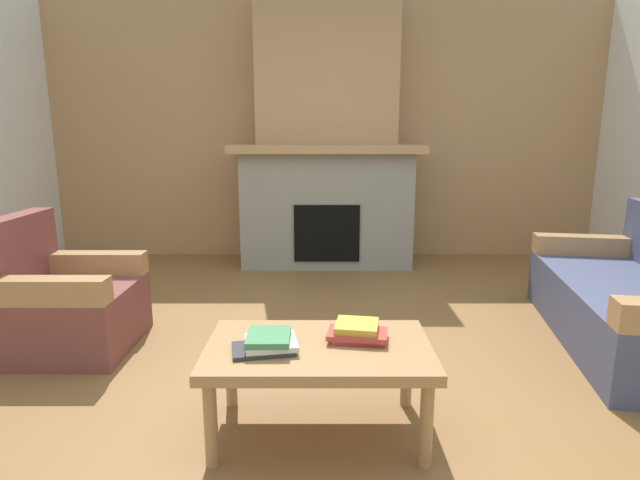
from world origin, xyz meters
TOP-DOWN VIEW (x-y plane):
  - ground at (0.00, 0.00)m, footprint 9.00×9.00m
  - wall_back_wood_panel at (0.00, 3.00)m, footprint 6.00×0.12m
  - fireplace at (0.00, 2.62)m, footprint 1.90×0.82m
  - couch at (1.99, 0.47)m, footprint 1.13×1.92m
  - armchair at (-1.69, 0.42)m, footprint 0.76×0.76m
  - coffee_table at (-0.07, -0.53)m, footprint 1.00×0.60m
  - book_stack_near_edge at (-0.29, -0.58)m, footprint 0.30×0.25m
  - book_stack_center at (0.10, -0.47)m, footprint 0.29×0.23m

SIDE VIEW (x-z plane):
  - ground at x=0.00m, z-range 0.00..0.00m
  - couch at x=1.99m, z-range -0.14..0.71m
  - armchair at x=-1.69m, z-range -0.13..0.72m
  - coffee_table at x=-0.07m, z-range 0.16..0.59m
  - book_stack_near_edge at x=-0.29m, z-range 0.43..0.50m
  - book_stack_center at x=0.10m, z-range 0.43..0.50m
  - fireplace at x=0.00m, z-range -0.19..2.51m
  - wall_back_wood_panel at x=0.00m, z-range 0.00..2.70m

